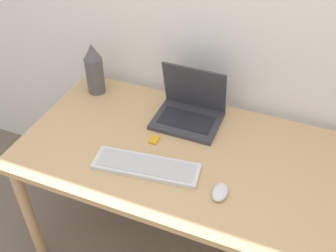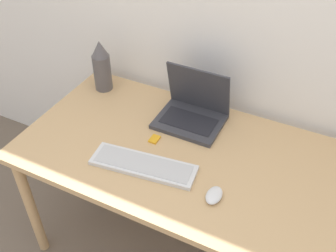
{
  "view_description": "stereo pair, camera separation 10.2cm",
  "coord_description": "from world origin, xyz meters",
  "px_view_note": "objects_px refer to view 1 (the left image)",
  "views": [
    {
      "loc": [
        0.42,
        -0.78,
        1.87
      ],
      "look_at": [
        -0.07,
        0.41,
        0.81
      ],
      "focal_mm": 42.0,
      "sensor_mm": 36.0,
      "label": 1
    },
    {
      "loc": [
        0.51,
        -0.74,
        1.87
      ],
      "look_at": [
        -0.07,
        0.41,
        0.81
      ],
      "focal_mm": 42.0,
      "sensor_mm": 36.0,
      "label": 2
    }
  ],
  "objects_px": {
    "mouse": "(220,192)",
    "mp3_player": "(154,140)",
    "vase": "(94,69)",
    "keyboard": "(146,166)",
    "laptop": "(190,109)"
  },
  "relations": [
    {
      "from": "laptop",
      "to": "mouse",
      "type": "bearing_deg",
      "value": -56.4
    },
    {
      "from": "keyboard",
      "to": "mp3_player",
      "type": "height_order",
      "value": "keyboard"
    },
    {
      "from": "laptop",
      "to": "vase",
      "type": "relative_size",
      "value": 1.11
    },
    {
      "from": "mouse",
      "to": "mp3_player",
      "type": "xyz_separation_m",
      "value": [
        -0.36,
        0.19,
        -0.01
      ]
    },
    {
      "from": "keyboard",
      "to": "mouse",
      "type": "xyz_separation_m",
      "value": [
        0.32,
        -0.02,
        0.0
      ]
    },
    {
      "from": "keyboard",
      "to": "mp3_player",
      "type": "xyz_separation_m",
      "value": [
        -0.04,
        0.17,
        -0.01
      ]
    },
    {
      "from": "keyboard",
      "to": "vase",
      "type": "bearing_deg",
      "value": 138.59
    },
    {
      "from": "laptop",
      "to": "keyboard",
      "type": "xyz_separation_m",
      "value": [
        -0.05,
        -0.38,
        -0.05
      ]
    },
    {
      "from": "vase",
      "to": "mp3_player",
      "type": "xyz_separation_m",
      "value": [
        0.43,
        -0.24,
        -0.13
      ]
    },
    {
      "from": "keyboard",
      "to": "mouse",
      "type": "height_order",
      "value": "mouse"
    },
    {
      "from": "laptop",
      "to": "mp3_player",
      "type": "distance_m",
      "value": 0.24
    },
    {
      "from": "mouse",
      "to": "vase",
      "type": "relative_size",
      "value": 0.35
    },
    {
      "from": "laptop",
      "to": "vase",
      "type": "distance_m",
      "value": 0.53
    },
    {
      "from": "mouse",
      "to": "laptop",
      "type": "bearing_deg",
      "value": 123.6
    },
    {
      "from": "laptop",
      "to": "vase",
      "type": "xyz_separation_m",
      "value": [
        -0.52,
        0.03,
        0.08
      ]
    }
  ]
}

